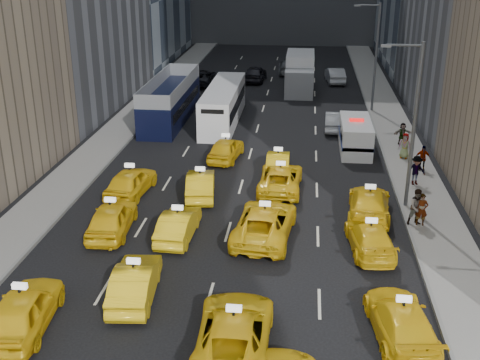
# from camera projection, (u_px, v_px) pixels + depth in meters

# --- Properties ---
(ground) EXTENTS (160.00, 160.00, 0.00)m
(ground) POSITION_uv_depth(u_px,v_px,m) (201.00, 326.00, 22.87)
(ground) COLOR black
(ground) RESTS_ON ground
(sidewalk_west) EXTENTS (3.00, 90.00, 0.15)m
(sidewalk_west) POSITION_uv_depth(u_px,v_px,m) (123.00, 127.00, 46.99)
(sidewalk_west) COLOR gray
(sidewalk_west) RESTS_ON ground
(sidewalk_east) EXTENTS (3.00, 90.00, 0.15)m
(sidewalk_east) POSITION_uv_depth(u_px,v_px,m) (396.00, 136.00, 44.85)
(sidewalk_east) COLOR gray
(sidewalk_east) RESTS_ON ground
(curb_west) EXTENTS (0.15, 90.00, 0.18)m
(curb_west) POSITION_uv_depth(u_px,v_px,m) (141.00, 127.00, 46.83)
(curb_west) COLOR slate
(curb_west) RESTS_ON ground
(curb_east) EXTENTS (0.15, 90.00, 0.18)m
(curb_east) POSITION_uv_depth(u_px,v_px,m) (377.00, 135.00, 44.99)
(curb_east) COLOR slate
(curb_east) RESTS_ON ground
(streetlight_near) EXTENTS (2.15, 0.22, 9.00)m
(streetlight_near) POSITION_uv_depth(u_px,v_px,m) (412.00, 121.00, 31.18)
(streetlight_near) COLOR #595B60
(streetlight_near) RESTS_ON ground
(streetlight_far) EXTENTS (2.15, 0.22, 9.00)m
(streetlight_far) POSITION_uv_depth(u_px,v_px,m) (375.00, 54.00, 49.65)
(streetlight_far) COLOR #595B60
(streetlight_far) RESTS_ON ground
(taxi_4) EXTENTS (2.38, 5.01, 1.65)m
(taxi_4) POSITION_uv_depth(u_px,v_px,m) (23.00, 310.00, 22.39)
(taxi_4) COLOR yellow
(taxi_4) RESTS_ON ground
(taxi_5) EXTENTS (1.99, 4.65, 1.49)m
(taxi_5) POSITION_uv_depth(u_px,v_px,m) (135.00, 282.00, 24.40)
(taxi_5) COLOR yellow
(taxi_5) RESTS_ON ground
(taxi_6) EXTENTS (2.72, 5.73, 1.58)m
(taxi_6) POSITION_uv_depth(u_px,v_px,m) (234.00, 333.00, 21.17)
(taxi_6) COLOR yellow
(taxi_6) RESTS_ON ground
(taxi_7) EXTENTS (2.62, 5.22, 1.45)m
(taxi_7) POSITION_uv_depth(u_px,v_px,m) (401.00, 321.00, 21.92)
(taxi_7) COLOR yellow
(taxi_7) RESTS_ON ground
(taxi_8) EXTENTS (2.14, 4.73, 1.58)m
(taxi_8) POSITION_uv_depth(u_px,v_px,m) (112.00, 218.00, 29.89)
(taxi_8) COLOR yellow
(taxi_8) RESTS_ON ground
(taxi_9) EXTENTS (1.62, 4.30, 1.40)m
(taxi_9) POSITION_uv_depth(u_px,v_px,m) (178.00, 225.00, 29.41)
(taxi_9) COLOR yellow
(taxi_9) RESTS_ON ground
(taxi_10) EXTENTS (3.19, 5.95, 1.59)m
(taxi_10) POSITION_uv_depth(u_px,v_px,m) (265.00, 223.00, 29.42)
(taxi_10) COLOR yellow
(taxi_10) RESTS_ON ground
(taxi_11) EXTENTS (2.33, 4.82, 1.35)m
(taxi_11) POSITION_uv_depth(u_px,v_px,m) (370.00, 238.00, 28.18)
(taxi_11) COLOR yellow
(taxi_11) RESTS_ON ground
(taxi_12) EXTENTS (2.34, 4.78, 1.57)m
(taxi_12) POSITION_uv_depth(u_px,v_px,m) (131.00, 182.00, 34.41)
(taxi_12) COLOR yellow
(taxi_12) RESTS_ON ground
(taxi_13) EXTENTS (2.13, 4.57, 1.45)m
(taxi_13) POSITION_uv_depth(u_px,v_px,m) (201.00, 184.00, 34.21)
(taxi_13) COLOR yellow
(taxi_13) RESTS_ON ground
(taxi_14) EXTENTS (2.53, 5.23, 1.44)m
(taxi_14) POSITION_uv_depth(u_px,v_px,m) (280.00, 178.00, 35.10)
(taxi_14) COLOR yellow
(taxi_14) RESTS_ON ground
(taxi_15) EXTENTS (2.60, 5.42, 1.52)m
(taxi_15) POSITION_uv_depth(u_px,v_px,m) (369.00, 204.00, 31.58)
(taxi_15) COLOR yellow
(taxi_15) RESTS_ON ground
(taxi_16) EXTENTS (2.30, 4.51, 1.47)m
(taxi_16) POSITION_uv_depth(u_px,v_px,m) (226.00, 149.00, 39.98)
(taxi_16) COLOR yellow
(taxi_16) RESTS_ON ground
(taxi_17) EXTENTS (1.46, 4.04, 1.32)m
(taxi_17) POSITION_uv_depth(u_px,v_px,m) (278.00, 162.00, 37.78)
(taxi_17) COLOR yellow
(taxi_17) RESTS_ON ground
(nypd_van) EXTENTS (2.74, 5.53, 2.28)m
(nypd_van) POSITION_uv_depth(u_px,v_px,m) (355.00, 136.00, 41.59)
(nypd_van) COLOR white
(nypd_van) RESTS_ON ground
(double_decker) EXTENTS (3.51, 11.94, 3.43)m
(double_decker) POSITION_uv_depth(u_px,v_px,m) (170.00, 99.00, 48.53)
(double_decker) COLOR black
(double_decker) RESTS_ON ground
(city_bus) EXTENTS (3.87, 11.49, 2.91)m
(city_bus) POSITION_uv_depth(u_px,v_px,m) (223.00, 105.00, 47.97)
(city_bus) COLOR white
(city_bus) RESTS_ON ground
(box_truck) EXTENTS (3.59, 8.00, 3.53)m
(box_truck) POSITION_uv_depth(u_px,v_px,m) (300.00, 73.00, 57.93)
(box_truck) COLOR silver
(box_truck) RESTS_ON ground
(misc_car_0) EXTENTS (1.64, 4.35, 1.42)m
(misc_car_0) POSITION_uv_depth(u_px,v_px,m) (335.00, 121.00, 46.33)
(misc_car_0) COLOR #B9BCC1
(misc_car_0) RESTS_ON ground
(misc_car_1) EXTENTS (2.71, 5.59, 1.53)m
(misc_car_1) POSITION_uv_depth(u_px,v_px,m) (201.00, 77.00, 60.70)
(misc_car_1) COLOR black
(misc_car_1) RESTS_ON ground
(misc_car_2) EXTENTS (2.29, 5.24, 1.50)m
(misc_car_2) POSITION_uv_depth(u_px,v_px,m) (288.00, 67.00, 65.96)
(misc_car_2) COLOR slate
(misc_car_2) RESTS_ON ground
(misc_car_3) EXTENTS (2.22, 4.90, 1.63)m
(misc_car_3) POSITION_uv_depth(u_px,v_px,m) (255.00, 74.00, 62.19)
(misc_car_3) COLOR black
(misc_car_3) RESTS_ON ground
(misc_car_4) EXTENTS (2.08, 4.80, 1.53)m
(misc_car_4) POSITION_uv_depth(u_px,v_px,m) (335.00, 75.00, 61.72)
(misc_car_4) COLOR #A7A9AE
(misc_car_4) RESTS_ON ground
(pedestrian_0) EXTENTS (0.64, 0.45, 1.68)m
(pedestrian_0) POSITION_uv_depth(u_px,v_px,m) (422.00, 210.00, 30.35)
(pedestrian_0) COLOR gray
(pedestrian_0) RESTS_ON sidewalk_east
(pedestrian_1) EXTENTS (1.02, 0.70, 1.92)m
(pedestrian_1) POSITION_uv_depth(u_px,v_px,m) (417.00, 207.00, 30.35)
(pedestrian_1) COLOR gray
(pedestrian_1) RESTS_ON sidewalk_east
(pedestrian_2) EXTENTS (1.22, 0.73, 1.77)m
(pedestrian_2) POSITION_uv_depth(u_px,v_px,m) (416.00, 170.00, 35.44)
(pedestrian_2) COLOR gray
(pedestrian_2) RESTS_ON sidewalk_east
(pedestrian_3) EXTENTS (0.96, 0.46, 1.61)m
(pedestrian_3) POSITION_uv_depth(u_px,v_px,m) (422.00, 158.00, 37.64)
(pedestrian_3) COLOR gray
(pedestrian_3) RESTS_ON sidewalk_east
(pedestrian_4) EXTENTS (0.94, 0.70, 1.71)m
(pedestrian_4) POSITION_uv_depth(u_px,v_px,m) (405.00, 146.00, 39.76)
(pedestrian_4) COLOR gray
(pedestrian_4) RESTS_ON sidewalk_east
(pedestrian_5) EXTENTS (1.49, 0.84, 1.55)m
(pedestrian_5) POSITION_uv_depth(u_px,v_px,m) (402.00, 134.00, 42.54)
(pedestrian_5) COLOR gray
(pedestrian_5) RESTS_ON sidewalk_east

